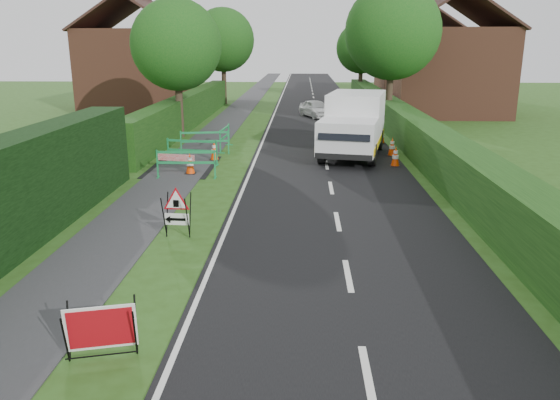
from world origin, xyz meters
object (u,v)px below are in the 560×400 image
object	(u,v)px
triangle_sign	(175,209)
works_van	(354,123)
hatchback_car	(316,109)
red_rect_sign	(101,329)

from	to	relation	value
triangle_sign	works_van	distance (m)	11.64
triangle_sign	hatchback_car	xyz separation A→B (m)	(3.88, 22.89, -0.18)
red_rect_sign	triangle_sign	xyz separation A→B (m)	(-0.09, 5.28, 0.24)
triangle_sign	works_van	xyz separation A→B (m)	(5.16, 10.42, 0.62)
red_rect_sign	hatchback_car	xyz separation A→B (m)	(3.79, 28.16, 0.06)
red_rect_sign	hatchback_car	distance (m)	28.42
hatchback_car	triangle_sign	bearing A→B (deg)	-121.39
works_van	hatchback_car	distance (m)	12.56
hatchback_car	works_van	bearing A→B (deg)	-105.91
triangle_sign	works_van	size ratio (longest dim) A/B	0.18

